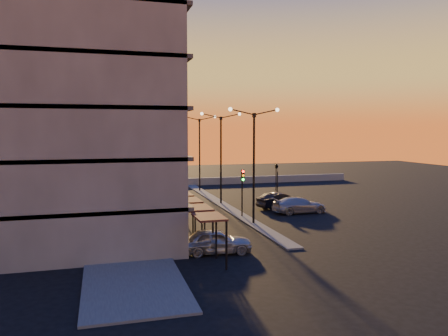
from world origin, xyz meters
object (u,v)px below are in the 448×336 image
at_px(car_sedan, 280,200).
at_px(car_wagon, 299,205).
at_px(car_hatchback, 216,241).
at_px(traffic_light_main, 243,185).
at_px(streetlamp_mid, 221,151).

height_order(car_sedan, car_wagon, car_sedan).
relative_size(car_hatchback, car_wagon, 0.88).
bearing_deg(traffic_light_main, car_sedan, 34.05).
bearing_deg(traffic_light_main, streetlamp_mid, 90.00).
bearing_deg(streetlamp_mid, car_sedan, -36.87).
bearing_deg(car_wagon, car_hatchback, 133.14).
relative_size(traffic_light_main, car_wagon, 0.82).
distance_m(traffic_light_main, car_sedan, 6.40).
distance_m(streetlamp_mid, car_hatchback, 18.69).
distance_m(streetlamp_mid, traffic_light_main, 7.62).
bearing_deg(traffic_light_main, car_hatchback, -116.81).
bearing_deg(car_wagon, car_sedan, 13.57).
distance_m(car_hatchback, car_sedan, 16.93).
distance_m(traffic_light_main, car_hatchback, 11.60).
height_order(streetlamp_mid, car_hatchback, streetlamp_mid).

